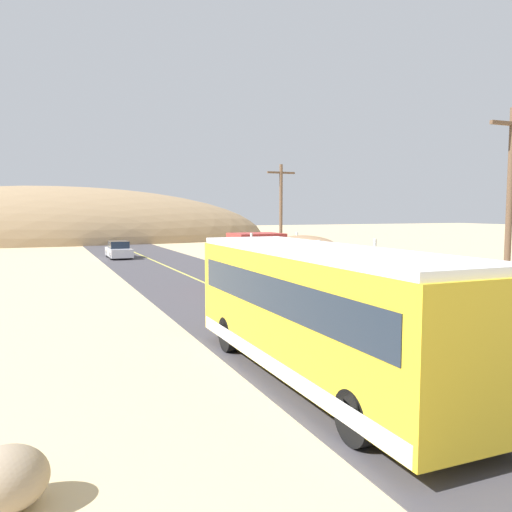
{
  "coord_description": "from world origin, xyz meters",
  "views": [
    {
      "loc": [
        -8.47,
        -11.28,
        4.07
      ],
      "look_at": [
        0.0,
        8.85,
        2.15
      ],
      "focal_mm": 36.11,
      "sensor_mm": 36.0,
      "label": 1
    }
  ],
  "objects_px": {
    "livestock_truck": "(274,259)",
    "power_pole_mid": "(281,212)",
    "bus": "(318,309)",
    "boulder_near_shoulder": "(7,479)",
    "car_far": "(119,250)",
    "power_pole_near": "(509,206)"
  },
  "relations": [
    {
      "from": "power_pole_near",
      "to": "boulder_near_shoulder",
      "type": "height_order",
      "value": "power_pole_near"
    },
    {
      "from": "bus",
      "to": "car_far",
      "type": "relative_size",
      "value": 2.27
    },
    {
      "from": "car_far",
      "to": "boulder_near_shoulder",
      "type": "relative_size",
      "value": 3.95
    },
    {
      "from": "power_pole_near",
      "to": "power_pole_mid",
      "type": "height_order",
      "value": "power_pole_near"
    },
    {
      "from": "boulder_near_shoulder",
      "to": "car_far",
      "type": "bearing_deg",
      "value": 79.86
    },
    {
      "from": "bus",
      "to": "power_pole_near",
      "type": "bearing_deg",
      "value": 20.09
    },
    {
      "from": "livestock_truck",
      "to": "boulder_near_shoulder",
      "type": "xyz_separation_m",
      "value": [
        -10.79,
        -14.72,
        -1.35
      ]
    },
    {
      "from": "bus",
      "to": "power_pole_mid",
      "type": "height_order",
      "value": "power_pole_mid"
    },
    {
      "from": "livestock_truck",
      "to": "power_pole_near",
      "type": "height_order",
      "value": "power_pole_near"
    },
    {
      "from": "power_pole_mid",
      "to": "boulder_near_shoulder",
      "type": "distance_m",
      "value": 31.99
    },
    {
      "from": "livestock_truck",
      "to": "car_far",
      "type": "bearing_deg",
      "value": 100.13
    },
    {
      "from": "livestock_truck",
      "to": "boulder_near_shoulder",
      "type": "bearing_deg",
      "value": -126.23
    },
    {
      "from": "livestock_truck",
      "to": "bus",
      "type": "relative_size",
      "value": 0.97
    },
    {
      "from": "car_far",
      "to": "boulder_near_shoulder",
      "type": "height_order",
      "value": "car_far"
    },
    {
      "from": "power_pole_mid",
      "to": "bus",
      "type": "bearing_deg",
      "value": -113.6
    },
    {
      "from": "bus",
      "to": "boulder_near_shoulder",
      "type": "relative_size",
      "value": 8.97
    },
    {
      "from": "power_pole_near",
      "to": "power_pole_mid",
      "type": "xyz_separation_m",
      "value": [
        0.0,
        20.04,
        -0.23
      ]
    },
    {
      "from": "power_pole_mid",
      "to": "livestock_truck",
      "type": "bearing_deg",
      "value": -116.99
    },
    {
      "from": "livestock_truck",
      "to": "bus",
      "type": "distance_m",
      "value": 12.44
    },
    {
      "from": "livestock_truck",
      "to": "car_far",
      "type": "xyz_separation_m",
      "value": [
        -4.08,
        22.8,
        -1.1
      ]
    },
    {
      "from": "car_far",
      "to": "bus",
      "type": "bearing_deg",
      "value": -90.26
    },
    {
      "from": "livestock_truck",
      "to": "power_pole_mid",
      "type": "bearing_deg",
      "value": 63.01
    }
  ]
}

